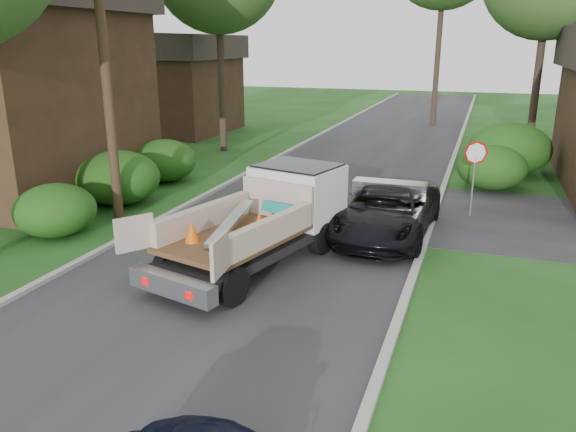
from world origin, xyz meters
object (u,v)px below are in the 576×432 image
(house_left_far, at_px, (170,83))
(utility_pole, at_px, (104,52))
(black_pickup, at_px, (387,211))
(flatbed_truck, at_px, (274,211))
(stop_sign, at_px, (475,163))

(house_left_far, bearing_deg, utility_pole, -64.77)
(house_left_far, height_order, black_pickup, house_left_far)
(utility_pole, distance_m, black_pickup, 9.57)
(flatbed_truck, bearing_deg, black_pickup, 61.20)
(flatbed_truck, height_order, black_pickup, flatbed_truck)
(stop_sign, height_order, black_pickup, stop_sign)
(house_left_far, xyz_separation_m, black_pickup, (16.42, -15.83, -2.29))
(house_left_far, relative_size, black_pickup, 1.39)
(stop_sign, bearing_deg, utility_pole, -159.38)
(utility_pole, xyz_separation_m, black_pickup, (8.40, 1.19, -4.42))
(flatbed_truck, distance_m, black_pickup, 3.67)
(stop_sign, distance_m, house_left_far, 22.81)
(black_pickup, bearing_deg, house_left_far, 138.48)
(utility_pole, height_order, house_left_far, utility_pole)
(utility_pole, relative_size, flatbed_truck, 1.55)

